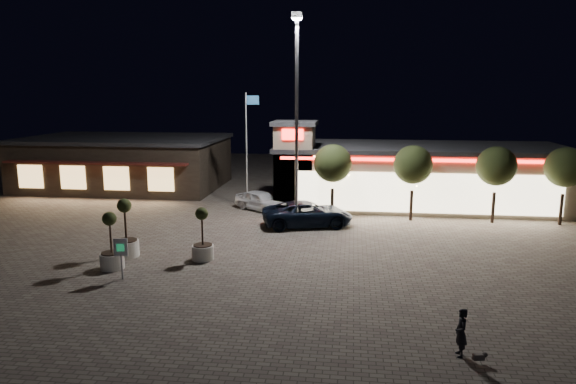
# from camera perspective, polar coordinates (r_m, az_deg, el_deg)

# --- Properties ---
(ground) EXTENTS (90.00, 90.00, 0.00)m
(ground) POSITION_cam_1_polar(r_m,az_deg,el_deg) (23.50, -6.15, -9.00)
(ground) COLOR #6F665A
(ground) RESTS_ON ground
(retail_building) EXTENTS (20.40, 8.40, 6.10)m
(retail_building) POSITION_cam_1_polar(r_m,az_deg,el_deg) (37.97, 13.59, 1.92)
(retail_building) COLOR gray
(retail_building) RESTS_ON ground
(restaurant_building) EXTENTS (16.40, 11.00, 4.30)m
(restaurant_building) POSITION_cam_1_polar(r_m,az_deg,el_deg) (46.05, -17.58, 3.21)
(restaurant_building) COLOR #382D23
(restaurant_building) RESTS_ON ground
(floodlight_pole) EXTENTS (0.60, 0.40, 12.38)m
(floodlight_pole) POSITION_cam_1_polar(r_m,az_deg,el_deg) (29.65, 0.97, 9.09)
(floodlight_pole) COLOR gray
(floodlight_pole) RESTS_ON ground
(flagpole) EXTENTS (0.95, 0.10, 8.00)m
(flagpole) POSITION_cam_1_polar(r_m,az_deg,el_deg) (35.34, -4.49, 5.68)
(flagpole) COLOR white
(flagpole) RESTS_ON ground
(string_tree_a) EXTENTS (2.42, 2.42, 4.79)m
(string_tree_a) POSITION_cam_1_polar(r_m,az_deg,el_deg) (32.79, 5.00, 3.17)
(string_tree_a) COLOR #332319
(string_tree_a) RESTS_ON ground
(string_tree_b) EXTENTS (2.42, 2.42, 4.79)m
(string_tree_b) POSITION_cam_1_polar(r_m,az_deg,el_deg) (32.99, 13.72, 2.94)
(string_tree_b) COLOR #332319
(string_tree_b) RESTS_ON ground
(string_tree_c) EXTENTS (2.42, 2.42, 4.79)m
(string_tree_c) POSITION_cam_1_polar(r_m,az_deg,el_deg) (33.93, 22.15, 2.66)
(string_tree_c) COLOR #332319
(string_tree_c) RESTS_ON ground
(string_tree_d) EXTENTS (2.42, 2.42, 4.79)m
(string_tree_d) POSITION_cam_1_polar(r_m,az_deg,el_deg) (35.18, 28.45, 2.41)
(string_tree_d) COLOR #332319
(string_tree_d) RESTS_ON ground
(pickup_truck) EXTENTS (5.95, 3.93, 1.52)m
(pickup_truck) POSITION_cam_1_polar(r_m,az_deg,el_deg) (31.20, 2.19, -2.44)
(pickup_truck) COLOR black
(pickup_truck) RESTS_ON ground
(white_sedan) EXTENTS (4.24, 3.66, 1.38)m
(white_sedan) POSITION_cam_1_polar(r_m,az_deg,el_deg) (35.33, -3.04, -0.96)
(white_sedan) COLOR silver
(white_sedan) RESTS_ON ground
(pedestrian) EXTENTS (0.42, 0.59, 1.54)m
(pedestrian) POSITION_cam_1_polar(r_m,az_deg,el_deg) (17.18, 18.67, -14.58)
(pedestrian) COLOR black
(pedestrian) RESTS_ON ground
(dog) EXTENTS (0.45, 0.22, 0.24)m
(dog) POSITION_cam_1_polar(r_m,az_deg,el_deg) (17.18, 20.63, -16.70)
(dog) COLOR #59514C
(dog) RESTS_ON ground
(planter_left) EXTENTS (1.19, 1.19, 2.93)m
(planter_left) POSITION_cam_1_polar(r_m,az_deg,el_deg) (26.70, -17.53, -4.96)
(planter_left) COLOR white
(planter_left) RESTS_ON ground
(planter_mid) EXTENTS (1.10, 1.10, 2.69)m
(planter_mid) POSITION_cam_1_polar(r_m,az_deg,el_deg) (25.11, -19.01, -6.24)
(planter_mid) COLOR white
(planter_mid) RESTS_ON ground
(planter_right) EXTENTS (1.06, 1.06, 2.61)m
(planter_right) POSITION_cam_1_polar(r_m,az_deg,el_deg) (25.36, -9.46, -5.67)
(planter_right) COLOR white
(planter_right) RESTS_ON ground
(valet_sign) EXTENTS (0.61, 0.14, 1.84)m
(valet_sign) POSITION_cam_1_polar(r_m,az_deg,el_deg) (23.43, -18.07, -6.24)
(valet_sign) COLOR gray
(valet_sign) RESTS_ON ground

